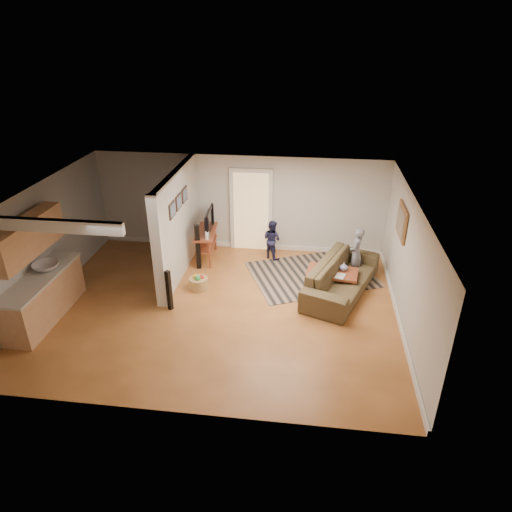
{
  "coord_description": "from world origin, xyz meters",
  "views": [
    {
      "loc": [
        1.82,
        -8.02,
        5.38
      ],
      "look_at": [
        0.76,
        0.34,
        1.1
      ],
      "focal_mm": 32.0,
      "sensor_mm": 36.0,
      "label": 1
    }
  ],
  "objects_px": {
    "coffee_table": "(333,275)",
    "tv_console": "(206,234)",
    "speaker_left": "(169,290)",
    "toddler": "(272,258)",
    "toy_basket": "(199,283)",
    "sofa": "(340,291)",
    "speaker_right": "(198,247)",
    "child": "(353,276)"
  },
  "relations": [
    {
      "from": "speaker_right",
      "to": "child",
      "type": "xyz_separation_m",
      "value": [
        3.78,
        0.07,
        -0.57
      ]
    },
    {
      "from": "toy_basket",
      "to": "toddler",
      "type": "relative_size",
      "value": 0.41
    },
    {
      "from": "coffee_table",
      "to": "tv_console",
      "type": "relative_size",
      "value": 0.96
    },
    {
      "from": "speaker_right",
      "to": "toy_basket",
      "type": "relative_size",
      "value": 2.71
    },
    {
      "from": "tv_console",
      "to": "toddler",
      "type": "distance_m",
      "value": 1.79
    },
    {
      "from": "tv_console",
      "to": "sofa",
      "type": "bearing_deg",
      "value": -24.55
    },
    {
      "from": "tv_console",
      "to": "child",
      "type": "xyz_separation_m",
      "value": [
        3.67,
        -0.46,
        -0.7
      ]
    },
    {
      "from": "sofa",
      "to": "coffee_table",
      "type": "xyz_separation_m",
      "value": [
        -0.19,
        0.13,
        0.34
      ]
    },
    {
      "from": "speaker_left",
      "to": "toddler",
      "type": "xyz_separation_m",
      "value": [
        1.89,
        2.65,
        -0.46
      ]
    },
    {
      "from": "coffee_table",
      "to": "toddler",
      "type": "distance_m",
      "value": 2.06
    },
    {
      "from": "sofa",
      "to": "toddler",
      "type": "xyz_separation_m",
      "value": [
        -1.71,
        1.48,
        0.0
      ]
    },
    {
      "from": "toddler",
      "to": "speaker_left",
      "type": "bearing_deg",
      "value": 89.61
    },
    {
      "from": "speaker_left",
      "to": "toddler",
      "type": "bearing_deg",
      "value": 76.24
    },
    {
      "from": "speaker_right",
      "to": "tv_console",
      "type": "bearing_deg",
      "value": 59.22
    },
    {
      "from": "speaker_left",
      "to": "toy_basket",
      "type": "bearing_deg",
      "value": 87.36
    },
    {
      "from": "sofa",
      "to": "speaker_right",
      "type": "bearing_deg",
      "value": 99.82
    },
    {
      "from": "toy_basket",
      "to": "toddler",
      "type": "bearing_deg",
      "value": 49.82
    },
    {
      "from": "tv_console",
      "to": "speaker_left",
      "type": "bearing_deg",
      "value": -100.64
    },
    {
      "from": "coffee_table",
      "to": "child",
      "type": "xyz_separation_m",
      "value": [
        0.53,
        0.64,
        -0.34
      ]
    },
    {
      "from": "speaker_right",
      "to": "speaker_left",
      "type": "bearing_deg",
      "value": -114.72
    },
    {
      "from": "speaker_left",
      "to": "toy_basket",
      "type": "height_order",
      "value": "speaker_left"
    },
    {
      "from": "sofa",
      "to": "toddler",
      "type": "distance_m",
      "value": 2.26
    },
    {
      "from": "tv_console",
      "to": "child",
      "type": "distance_m",
      "value": 3.77
    },
    {
      "from": "tv_console",
      "to": "toy_basket",
      "type": "xyz_separation_m",
      "value": [
        0.14,
        -1.52,
        -0.54
      ]
    },
    {
      "from": "coffee_table",
      "to": "child",
      "type": "height_order",
      "value": "coffee_table"
    },
    {
      "from": "tv_console",
      "to": "speaker_left",
      "type": "relative_size",
      "value": 1.37
    },
    {
      "from": "coffee_table",
      "to": "speaker_left",
      "type": "distance_m",
      "value": 3.65
    },
    {
      "from": "coffee_table",
      "to": "toddler",
      "type": "relative_size",
      "value": 1.17
    },
    {
      "from": "sofa",
      "to": "child",
      "type": "distance_m",
      "value": 0.84
    },
    {
      "from": "speaker_left",
      "to": "toddler",
      "type": "relative_size",
      "value": 0.89
    },
    {
      "from": "sofa",
      "to": "toy_basket",
      "type": "bearing_deg",
      "value": 116.49
    },
    {
      "from": "sofa",
      "to": "coffee_table",
      "type": "bearing_deg",
      "value": 76.36
    },
    {
      "from": "sofa",
      "to": "tv_console",
      "type": "xyz_separation_m",
      "value": [
        -3.34,
        1.23,
        0.7
      ]
    },
    {
      "from": "tv_console",
      "to": "toddler",
      "type": "height_order",
      "value": "tv_console"
    },
    {
      "from": "tv_console",
      "to": "toy_basket",
      "type": "height_order",
      "value": "tv_console"
    },
    {
      "from": "sofa",
      "to": "speaker_left",
      "type": "relative_size",
      "value": 2.81
    },
    {
      "from": "toy_basket",
      "to": "toddler",
      "type": "height_order",
      "value": "toddler"
    },
    {
      "from": "coffee_table",
      "to": "tv_console",
      "type": "distance_m",
      "value": 3.35
    },
    {
      "from": "tv_console",
      "to": "toddler",
      "type": "xyz_separation_m",
      "value": [
        1.63,
        0.25,
        -0.7
      ]
    },
    {
      "from": "sofa",
      "to": "speaker_right",
      "type": "relative_size",
      "value": 2.24
    },
    {
      "from": "tv_console",
      "to": "toy_basket",
      "type": "distance_m",
      "value": 1.62
    },
    {
      "from": "sofa",
      "to": "speaker_right",
      "type": "height_order",
      "value": "speaker_right"
    }
  ]
}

